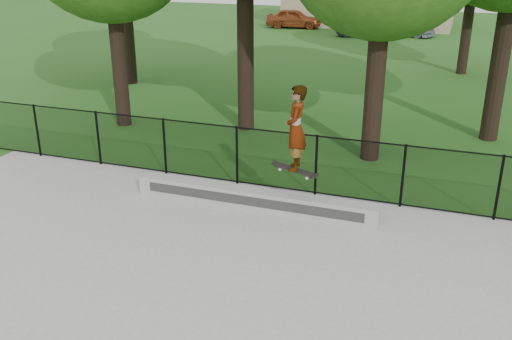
# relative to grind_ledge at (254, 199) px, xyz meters

# --- Properties ---
(ground) EXTENTS (100.00, 100.00, 0.00)m
(ground) POSITION_rel_grind_ledge_xyz_m (-0.87, -4.70, -0.28)
(ground) COLOR #275818
(ground) RESTS_ON ground
(concrete_slab) EXTENTS (14.00, 12.00, 0.06)m
(concrete_slab) POSITION_rel_grind_ledge_xyz_m (-0.87, -4.70, -0.25)
(concrete_slab) COLOR #989793
(concrete_slab) RESTS_ON ground
(grind_ledge) EXTENTS (5.65, 0.40, 0.44)m
(grind_ledge) POSITION_rel_grind_ledge_xyz_m (0.00, 0.00, 0.00)
(grind_ledge) COLOR #B0AFAB
(grind_ledge) RESTS_ON concrete_slab
(car_a) EXTENTS (4.08, 2.00, 1.35)m
(car_a) POSITION_rel_grind_ledge_xyz_m (-7.71, 29.85, 0.39)
(car_a) COLOR brown
(car_a) RESTS_ON ground
(car_b) EXTENTS (3.17, 1.96, 1.08)m
(car_b) POSITION_rel_grind_ledge_xyz_m (-2.37, 27.29, 0.26)
(car_b) COLOR black
(car_b) RESTS_ON ground
(car_c) EXTENTS (4.37, 2.83, 1.27)m
(car_c) POSITION_rel_grind_ledge_xyz_m (0.09, 28.78, 0.36)
(car_c) COLOR gray
(car_c) RESTS_ON ground
(skater_airborne) EXTENTS (0.83, 0.73, 1.98)m
(skater_airborne) POSITION_rel_grind_ledge_xyz_m (0.98, -0.11, 1.78)
(skater_airborne) COLOR black
(skater_airborne) RESTS_ON ground
(chainlink_fence) EXTENTS (16.06, 0.06, 1.50)m
(chainlink_fence) POSITION_rel_grind_ledge_xyz_m (-0.87, 1.20, 0.53)
(chainlink_fence) COLOR black
(chainlink_fence) RESTS_ON concrete_slab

